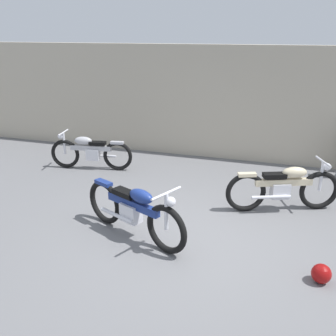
% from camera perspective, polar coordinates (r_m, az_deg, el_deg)
% --- Properties ---
extents(ground_plane, '(40.00, 40.00, 0.00)m').
position_cam_1_polar(ground_plane, '(6.08, 3.31, -10.28)').
color(ground_plane, slate).
extents(building_wall, '(18.00, 0.30, 2.75)m').
position_cam_1_polar(building_wall, '(9.55, 10.00, 9.42)').
color(building_wall, '#B2A893').
rests_on(building_wall, ground_plane).
extents(helmet, '(0.25, 0.25, 0.25)m').
position_cam_1_polar(helmet, '(5.42, 21.90, -14.41)').
color(helmet, maroon).
rests_on(helmet, ground_plane).
extents(motorcycle_silver, '(1.92, 0.62, 0.87)m').
position_cam_1_polar(motorcycle_silver, '(8.99, -11.51, 2.41)').
color(motorcycle_silver, black).
rests_on(motorcycle_silver, ground_plane).
extents(motorcycle_cream, '(1.94, 0.95, 0.92)m').
position_cam_1_polar(motorcycle_cream, '(7.06, 16.94, -2.74)').
color(motorcycle_cream, black).
rests_on(motorcycle_cream, ground_plane).
extents(motorcycle_blue, '(1.97, 1.03, 0.95)m').
position_cam_1_polar(motorcycle_blue, '(5.91, -5.12, -6.27)').
color(motorcycle_blue, black).
rests_on(motorcycle_blue, ground_plane).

